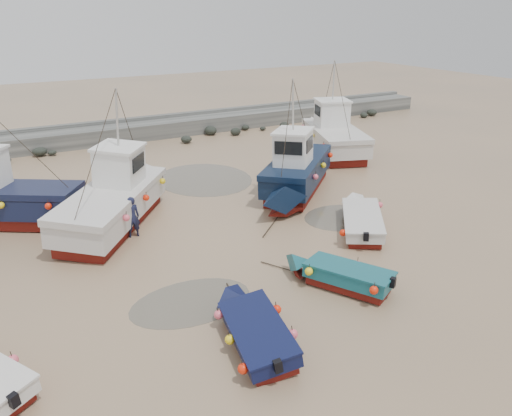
{
  "coord_description": "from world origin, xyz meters",
  "views": [
    {
      "loc": [
        -8.13,
        -15.78,
        9.5
      ],
      "look_at": [
        1.63,
        1.86,
        1.4
      ],
      "focal_mm": 35.0,
      "sensor_mm": 36.0,
      "label": 1
    }
  ],
  "objects_px": {
    "cabin_boat_2": "(296,171)",
    "dinghy_3": "(362,217)",
    "cabin_boat_3": "(332,134)",
    "person": "(134,236)",
    "dinghy_1": "(257,325)",
    "dinghy_2": "(339,272)",
    "cabin_boat_1": "(116,196)"
  },
  "relations": [
    {
      "from": "dinghy_3",
      "to": "cabin_boat_1",
      "type": "bearing_deg",
      "value": -176.06
    },
    {
      "from": "dinghy_1",
      "to": "cabin_boat_3",
      "type": "height_order",
      "value": "cabin_boat_3"
    },
    {
      "from": "dinghy_1",
      "to": "cabin_boat_1",
      "type": "bearing_deg",
      "value": 107.59
    },
    {
      "from": "dinghy_1",
      "to": "cabin_boat_2",
      "type": "xyz_separation_m",
      "value": [
        8.11,
        10.29,
        0.79
      ]
    },
    {
      "from": "cabin_boat_3",
      "to": "person",
      "type": "distance_m",
      "value": 17.78
    },
    {
      "from": "dinghy_1",
      "to": "dinghy_2",
      "type": "height_order",
      "value": "same"
    },
    {
      "from": "cabin_boat_3",
      "to": "dinghy_3",
      "type": "bearing_deg",
      "value": -100.42
    },
    {
      "from": "cabin_boat_2",
      "to": "person",
      "type": "bearing_deg",
      "value": 53.41
    },
    {
      "from": "dinghy_1",
      "to": "dinghy_2",
      "type": "xyz_separation_m",
      "value": [
        4.21,
        1.39,
        0.01
      ]
    },
    {
      "from": "cabin_boat_2",
      "to": "person",
      "type": "relative_size",
      "value": 4.31
    },
    {
      "from": "dinghy_1",
      "to": "cabin_boat_3",
      "type": "distance_m",
      "value": 22.24
    },
    {
      "from": "dinghy_3",
      "to": "cabin_boat_1",
      "type": "distance_m",
      "value": 11.53
    },
    {
      "from": "cabin_boat_1",
      "to": "cabin_boat_3",
      "type": "height_order",
      "value": "same"
    },
    {
      "from": "dinghy_1",
      "to": "dinghy_3",
      "type": "distance_m",
      "value": 9.78
    },
    {
      "from": "dinghy_2",
      "to": "cabin_boat_2",
      "type": "xyz_separation_m",
      "value": [
        3.91,
        8.9,
        0.78
      ]
    },
    {
      "from": "dinghy_2",
      "to": "dinghy_1",
      "type": "bearing_deg",
      "value": 169.31
    },
    {
      "from": "dinghy_1",
      "to": "cabin_boat_2",
      "type": "distance_m",
      "value": 13.13
    },
    {
      "from": "dinghy_2",
      "to": "cabin_boat_3",
      "type": "xyz_separation_m",
      "value": [
        10.9,
        14.9,
        0.77
      ]
    },
    {
      "from": "cabin_boat_3",
      "to": "cabin_boat_1",
      "type": "bearing_deg",
      "value": -142.33
    },
    {
      "from": "dinghy_1",
      "to": "dinghy_3",
      "type": "height_order",
      "value": "same"
    },
    {
      "from": "dinghy_1",
      "to": "cabin_boat_3",
      "type": "bearing_deg",
      "value": 57.97
    },
    {
      "from": "cabin_boat_1",
      "to": "dinghy_2",
      "type": "bearing_deg",
      "value": -23.36
    },
    {
      "from": "dinghy_1",
      "to": "cabin_boat_1",
      "type": "distance_m",
      "value": 11.31
    },
    {
      "from": "dinghy_3",
      "to": "cabin_boat_1",
      "type": "relative_size",
      "value": 0.61
    },
    {
      "from": "dinghy_3",
      "to": "cabin_boat_1",
      "type": "xyz_separation_m",
      "value": [
        -9.71,
        6.16,
        0.78
      ]
    },
    {
      "from": "dinghy_3",
      "to": "cabin_boat_3",
      "type": "relative_size",
      "value": 0.57
    },
    {
      "from": "cabin_boat_1",
      "to": "person",
      "type": "bearing_deg",
      "value": -47.75
    },
    {
      "from": "dinghy_2",
      "to": "cabin_boat_1",
      "type": "distance_m",
      "value": 11.29
    },
    {
      "from": "cabin_boat_2",
      "to": "dinghy_3",
      "type": "bearing_deg",
      "value": 139.9
    },
    {
      "from": "dinghy_2",
      "to": "dinghy_3",
      "type": "relative_size",
      "value": 0.86
    },
    {
      "from": "cabin_boat_3",
      "to": "person",
      "type": "bearing_deg",
      "value": -136.13
    },
    {
      "from": "dinghy_2",
      "to": "dinghy_3",
      "type": "xyz_separation_m",
      "value": [
        4.17,
        3.65,
        -0.02
      ]
    }
  ]
}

